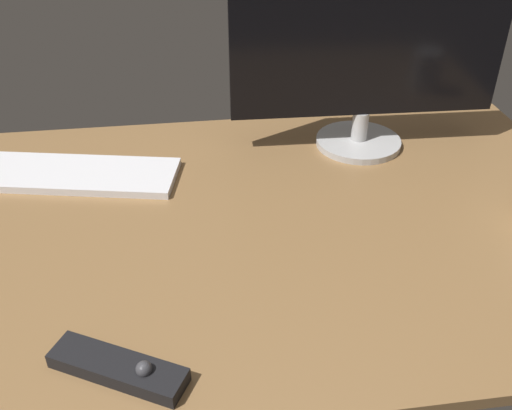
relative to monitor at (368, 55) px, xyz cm
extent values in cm
cube|color=olive|center=(-30.08, -25.32, -21.37)|extent=(140.00, 84.00, 2.00)
cylinder|color=beige|center=(0.00, 0.00, -19.65)|extent=(18.55, 18.55, 1.42)
cylinder|color=beige|center=(0.00, 0.00, -15.76)|extent=(3.52, 3.52, 6.36)
cube|color=black|center=(0.00, 0.00, 2.59)|extent=(56.09, 4.47, 30.34)
cube|color=white|center=(-61.41, -5.53, -19.61)|extent=(44.87, 22.25, 1.50)
cube|color=black|center=(-48.66, -57.04, -19.28)|extent=(18.61, 13.14, 2.17)
sphere|color=#3F3F44|center=(-45.14, -58.95, -17.83)|extent=(2.11, 2.11, 2.11)
camera|label=1|loc=(-37.81, -108.68, 39.51)|focal=40.34mm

